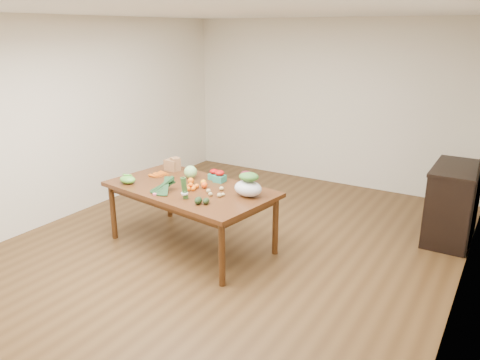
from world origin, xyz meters
The scene contains 26 objects.
floor centered at (0.00, 0.00, 0.00)m, with size 6.00×6.00×0.00m, color brown.
ceiling centered at (0.00, 0.00, 2.70)m, with size 5.00×6.00×0.02m, color white.
room_walls centered at (0.00, 0.00, 1.35)m, with size 5.02×6.02×2.70m.
dining_table centered at (-0.42, -0.26, 0.38)m, with size 1.97×1.09×0.75m, color #532913.
cabinet centered at (2.22, 1.58, 0.47)m, with size 0.52×1.02×0.94m, color black.
dish_towel centered at (1.96, 1.40, 0.55)m, with size 0.02×0.28×0.45m, color white.
paper_bag centered at (-1.04, 0.17, 0.84)m, with size 0.24×0.20×0.17m, color #9A6245, non-canonical shape.
cabbage centered at (-0.62, 0.02, 0.83)m, with size 0.16×0.16×0.16m, color #9ED67B.
strawberry_basket_a centered at (-0.35, 0.13, 0.80)m, with size 0.11×0.11×0.10m, color red, non-canonical shape.
strawberry_basket_b centered at (-0.23, 0.09, 0.81)m, with size 0.13×0.13×0.11m, color #AF130B, non-canonical shape.
orange_a centered at (-0.49, -0.16, 0.79)m, with size 0.08×0.08×0.08m, color #F05A0E.
orange_b centered at (-0.32, -0.12, 0.79)m, with size 0.07×0.07×0.07m, color #FFA90F.
orange_c centered at (-0.25, -0.20, 0.79)m, with size 0.07×0.07×0.07m, color #FE580F.
mandarin_cluster centered at (-0.37, -0.31, 0.79)m, with size 0.18×0.18×0.08m, color orange, non-canonical shape.
carrots centered at (-1.00, -0.10, 0.76)m, with size 0.22×0.24×0.03m, color orange, non-canonical shape.
snap_pea_bag centered at (-1.15, -0.53, 0.80)m, with size 0.21×0.16×0.09m, color #60B63D.
kale_bunch centered at (-0.57, -0.59, 0.83)m, with size 0.32×0.40×0.16m, color black, non-canonical shape.
asparagus_bundle centered at (-0.23, -0.61, 0.88)m, with size 0.08×0.08×0.25m, color #427A38, non-canonical shape.
potato_a centered at (-0.12, -0.32, 0.77)m, with size 0.06×0.05×0.05m, color tan.
potato_b centered at (-0.04, -0.39, 0.77)m, with size 0.05×0.05×0.04m, color tan.
potato_c centered at (0.08, -0.32, 0.77)m, with size 0.04×0.04×0.04m, color tan.
potato_d centered at (-0.04, -0.17, 0.77)m, with size 0.05×0.05×0.05m, color tan.
potato_e centered at (0.07, -0.37, 0.77)m, with size 0.06×0.05×0.05m, color tan.
avocado_a centered at (-0.01, -0.66, 0.79)m, with size 0.08×0.12×0.08m, color black.
avocado_b centered at (0.06, -0.62, 0.78)m, with size 0.07×0.10×0.07m, color black.
salad_bag centered at (0.32, -0.17, 0.87)m, with size 0.32×0.24×0.25m, color white, non-canonical shape.
Camera 1 is at (2.78, -4.40, 2.52)m, focal length 35.00 mm.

